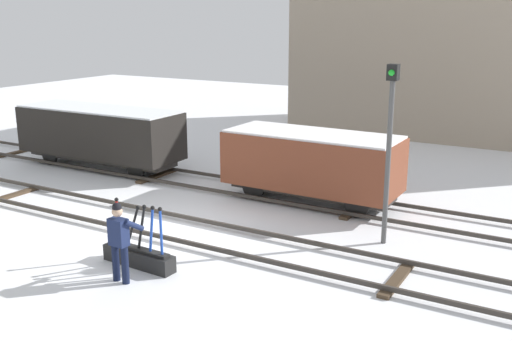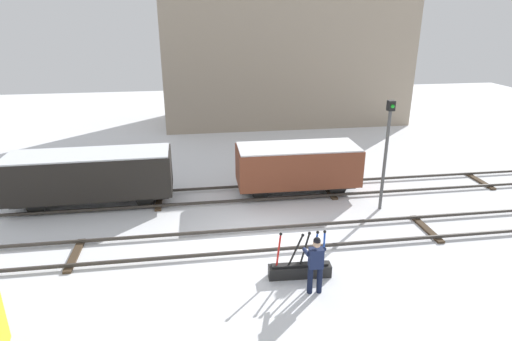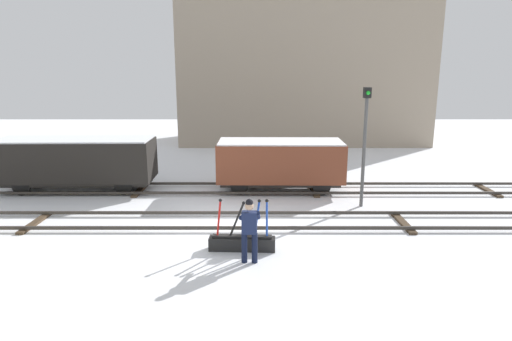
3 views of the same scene
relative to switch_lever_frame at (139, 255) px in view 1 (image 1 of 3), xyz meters
name	(u,v)px [view 1 (image 1 of 3)]	position (x,y,z in m)	size (l,w,h in m)	color
ground_plane	(169,230)	(-0.80, 2.07, -0.25)	(60.00, 60.00, 0.00)	white
track_main_line	(169,226)	(-0.80, 2.07, -0.14)	(44.00, 1.94, 0.18)	#38332D
track_siding_near	(247,189)	(-0.80, 5.93, -0.15)	(44.00, 1.94, 0.18)	#38332D
switch_lever_frame	(139,255)	(0.00, 0.00, 0.00)	(1.82, 0.45, 1.45)	black
rail_worker	(120,238)	(0.21, -0.77, 0.69)	(0.55, 0.67, 1.69)	#111831
signal_post	(389,138)	(4.16, 3.93, 2.30)	(0.24, 0.32, 4.21)	#4C4C4C
apartment_building	(483,24)	(3.48, 18.84, 4.63)	(16.28, 5.95, 9.76)	gray
freight_car_mid_siding	(312,162)	(1.34, 5.93, 0.95)	(4.99, 2.04, 2.06)	#2D2B28
freight_car_far_end	(100,133)	(-6.83, 5.93, 1.00)	(6.16, 2.02, 2.14)	#2D2B28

